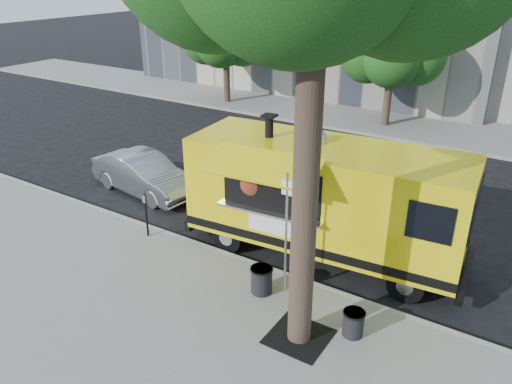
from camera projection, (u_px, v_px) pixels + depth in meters
ground at (263, 249)px, 13.77m from camera, size 120.00×120.00×0.00m
sidewalk at (165, 327)px, 10.67m from camera, size 60.00×6.00×0.15m
curb at (244, 262)px, 13.02m from camera, size 60.00×0.14×0.16m
far_sidewalk at (410, 125)px, 24.09m from camera, size 60.00×5.00×0.15m
tree_well at (299, 337)px, 10.28m from camera, size 1.20×1.20×0.02m
far_tree_a at (226, 34)px, 26.52m from camera, size 3.42×3.42×5.36m
far_tree_b at (393, 45)px, 22.40m from camera, size 3.60×3.60×5.50m
sign_post at (286, 227)px, 11.05m from camera, size 0.28×0.06×3.00m
parking_meter at (146, 209)px, 13.79m from camera, size 0.11×0.11×1.33m
food_truck at (323, 197)px, 12.78m from camera, size 7.53×3.87×3.65m
sedan at (144, 174)px, 16.89m from camera, size 4.24×1.95×1.35m
trash_bin_left at (262, 279)px, 11.57m from camera, size 0.54×0.54×0.65m
trash_bin_right at (353, 323)px, 10.23m from camera, size 0.47×0.47×0.57m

